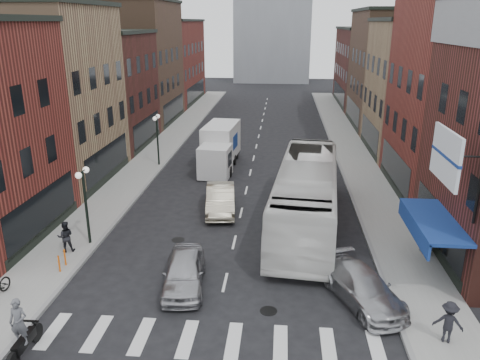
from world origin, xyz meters
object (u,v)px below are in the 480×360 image
(ped_left_solo, at_px, (65,237))
(ped_right_b, at_px, (429,238))
(motorcycle_rider, at_px, (21,330))
(sedan_left_far, at_px, (220,199))
(billboard_sign, at_px, (448,158))
(bike_rack, at_px, (62,260))
(transit_bus, at_px, (306,195))
(box_truck, at_px, (220,148))
(sedan_left_near, at_px, (184,272))
(ped_right_a, at_px, (449,322))
(streetlamp_near, at_px, (85,192))
(ped_right_c, at_px, (427,235))
(curb_car, at_px, (363,287))
(streetlamp_far, at_px, (157,131))

(ped_left_solo, height_order, ped_right_b, ped_right_b)
(motorcycle_rider, xyz_separation_m, ped_right_b, (15.90, 8.66, -0.01))
(ped_left_solo, bearing_deg, sedan_left_far, -159.54)
(billboard_sign, bearing_deg, bike_rack, 177.17)
(transit_bus, bearing_deg, ped_right_b, -23.86)
(box_truck, distance_m, sedan_left_near, 17.64)
(bike_rack, distance_m, sedan_left_far, 10.09)
(ped_right_a, bearing_deg, ped_right_b, -83.57)
(sedan_left_near, bearing_deg, sedan_left_far, 80.50)
(streetlamp_near, height_order, sedan_left_far, streetlamp_near)
(sedan_left_near, height_order, ped_right_c, ped_right_c)
(sedan_left_far, height_order, ped_right_b, ped_right_b)
(billboard_sign, height_order, sedan_left_far, billboard_sign)
(sedan_left_far, relative_size, ped_right_b, 2.64)
(bike_rack, distance_m, ped_left_solo, 1.80)
(curb_car, distance_m, ped_right_c, 5.94)
(streetlamp_near, xyz_separation_m, transit_bus, (11.18, 3.49, -1.04))
(billboard_sign, xyz_separation_m, bike_rack, (-16.19, 0.80, -5.58))
(box_truck, bearing_deg, streetlamp_near, -104.29)
(sedan_left_far, xyz_separation_m, ped_right_b, (10.87, -4.93, 0.27))
(sedan_left_far, xyz_separation_m, ped_right_a, (9.65, -11.61, 0.15))
(bike_rack, height_order, curb_car, curb_car)
(transit_bus, bearing_deg, box_truck, 126.21)
(curb_car, bearing_deg, box_truck, 91.46)
(sedan_left_near, height_order, sedan_left_far, sedan_left_far)
(streetlamp_far, height_order, box_truck, streetlamp_far)
(transit_bus, xyz_separation_m, sedan_left_far, (-5.05, 1.65, -1.08))
(ped_right_a, xyz_separation_m, ped_right_c, (1.22, 7.01, 0.10))
(streetlamp_far, distance_m, sedan_left_near, 18.53)
(sedan_left_far, relative_size, ped_right_c, 2.70)
(ped_right_a, bearing_deg, ped_right_c, -83.09)
(ped_right_b, bearing_deg, streetlamp_far, -51.28)
(streetlamp_near, relative_size, sedan_left_near, 0.95)
(box_truck, distance_m, curb_car, 19.94)
(transit_bus, height_order, ped_right_c, transit_bus)
(ped_right_b, bearing_deg, streetlamp_near, -11.52)
(motorcycle_rider, bearing_deg, streetlamp_far, 91.52)
(box_truck, height_order, ped_right_a, box_truck)
(box_truck, bearing_deg, billboard_sign, -52.94)
(bike_rack, bearing_deg, ped_right_b, 9.62)
(bike_rack, relative_size, box_truck, 0.10)
(transit_bus, xyz_separation_m, curb_car, (2.02, -7.49, -1.18))
(motorcycle_rider, height_order, sedan_left_near, motorcycle_rider)
(streetlamp_near, relative_size, ped_right_a, 2.59)
(transit_bus, relative_size, ped_right_a, 8.46)
(billboard_sign, bearing_deg, transit_bus, 124.47)
(streetlamp_near, distance_m, curb_car, 13.97)
(transit_bus, xyz_separation_m, ped_left_solo, (-11.94, -4.53, -0.92))
(bike_rack, relative_size, ped_right_b, 0.44)
(sedan_left_near, xyz_separation_m, sedan_left_far, (0.45, 8.65, 0.06))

